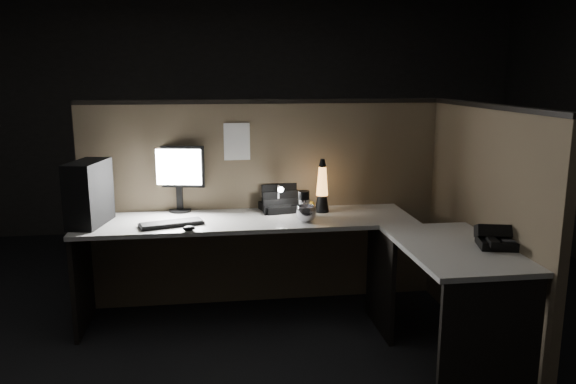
{
  "coord_description": "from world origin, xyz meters",
  "views": [
    {
      "loc": [
        -0.39,
        -3.16,
        1.71
      ],
      "look_at": [
        0.1,
        0.35,
        0.96
      ],
      "focal_mm": 35.0,
      "sensor_mm": 36.0,
      "label": 1
    }
  ],
  "objects": [
    {
      "name": "desk",
      "position": [
        0.18,
        0.25,
        0.58
      ],
      "size": [
        2.6,
        1.6,
        0.73
      ],
      "color": "#AFACA5",
      "rests_on": "ground"
    },
    {
      "name": "partition_right",
      "position": [
        1.33,
        0.1,
        0.75
      ],
      "size": [
        0.06,
        1.66,
        1.5
      ],
      "primitive_type": "cube",
      "color": "brown",
      "rests_on": "ground"
    },
    {
      "name": "partition_back",
      "position": [
        0.0,
        0.93,
        0.75
      ],
      "size": [
        2.66,
        0.06,
        1.5
      ],
      "primitive_type": "cube",
      "color": "brown",
      "rests_on": "ground"
    },
    {
      "name": "room_shell",
      "position": [
        0.0,
        0.0,
        1.62
      ],
      "size": [
        6.0,
        6.0,
        6.0
      ],
      "color": "silver",
      "rests_on": "ground"
    },
    {
      "name": "monitor",
      "position": [
        -0.62,
        0.89,
        1.02
      ],
      "size": [
        0.37,
        0.16,
        0.48
      ],
      "rotation": [
        0.0,
        0.0,
        -0.19
      ],
      "color": "black",
      "rests_on": "desk"
    },
    {
      "name": "travel_mug",
      "position": [
        0.24,
        0.58,
        0.82
      ],
      "size": [
        0.08,
        0.08,
        0.19
      ],
      "primitive_type": "cylinder",
      "color": "black",
      "rests_on": "desk"
    },
    {
      "name": "clip_lamp",
      "position": [
        0.09,
        0.71,
        0.85
      ],
      "size": [
        0.04,
        0.16,
        0.21
      ],
      "color": "silver",
      "rests_on": "desk"
    },
    {
      "name": "keyboard",
      "position": [
        -0.66,
        0.49,
        0.74
      ],
      "size": [
        0.44,
        0.25,
        0.02
      ],
      "primitive_type": "cube",
      "rotation": [
        0.0,
        0.0,
        0.29
      ],
      "color": "black",
      "rests_on": "desk"
    },
    {
      "name": "floor",
      "position": [
        0.0,
        0.0,
        0.0
      ],
      "size": [
        6.0,
        6.0,
        0.0
      ],
      "primitive_type": "plane",
      "color": "black",
      "rests_on": "ground"
    },
    {
      "name": "steel_mug",
      "position": [
        0.24,
        0.46,
        0.79
      ],
      "size": [
        0.16,
        0.16,
        0.11
      ],
      "primitive_type": "imported",
      "rotation": [
        0.0,
        0.0,
        -0.16
      ],
      "color": "silver",
      "rests_on": "desk"
    },
    {
      "name": "organizer",
      "position": [
        0.11,
        0.81,
        0.78
      ],
      "size": [
        0.32,
        0.29,
        0.21
      ],
      "rotation": [
        0.0,
        0.0,
        0.21
      ],
      "color": "black",
      "rests_on": "desk"
    },
    {
      "name": "lava_lamp",
      "position": [
        0.4,
        0.72,
        0.89
      ],
      "size": [
        0.1,
        0.1,
        0.39
      ],
      "color": "black",
      "rests_on": "desk"
    },
    {
      "name": "pc_tower",
      "position": [
        -1.19,
        0.59,
        0.94
      ],
      "size": [
        0.26,
        0.43,
        0.42
      ],
      "primitive_type": "cube",
      "rotation": [
        0.0,
        0.0,
        -0.21
      ],
      "color": "black",
      "rests_on": "desk"
    },
    {
      "name": "figurine",
      "position": [
        0.33,
        0.77,
        0.77
      ],
      "size": [
        0.05,
        0.05,
        0.05
      ],
      "primitive_type": "sphere",
      "color": "gold",
      "rests_on": "desk"
    },
    {
      "name": "pinned_paper",
      "position": [
        -0.2,
        0.9,
        1.23
      ],
      "size": [
        0.19,
        0.0,
        0.27
      ],
      "primitive_type": "cube",
      "color": "white",
      "rests_on": "partition_back"
    },
    {
      "name": "desk_phone",
      "position": [
        1.24,
        -0.25,
        0.78
      ],
      "size": [
        0.27,
        0.27,
        0.14
      ],
      "rotation": [
        0.0,
        0.0,
        -0.25
      ],
      "color": "black",
      "rests_on": "desk"
    },
    {
      "name": "mouse",
      "position": [
        -0.54,
        0.34,
        0.75
      ],
      "size": [
        0.09,
        0.07,
        0.03
      ],
      "primitive_type": "ellipsoid",
      "rotation": [
        0.0,
        0.0,
        0.13
      ],
      "color": "black",
      "rests_on": "desk"
    }
  ]
}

